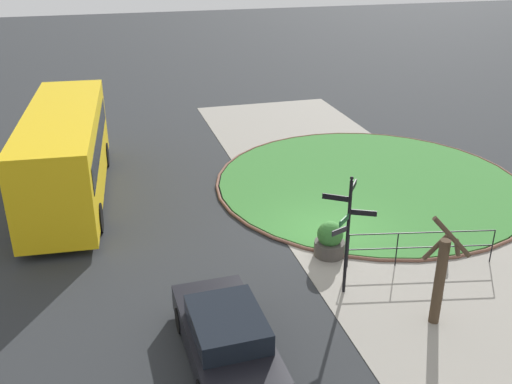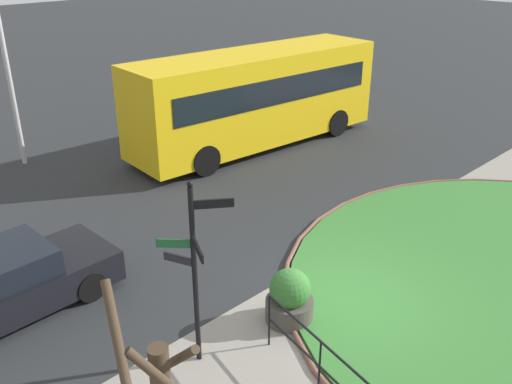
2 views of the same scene
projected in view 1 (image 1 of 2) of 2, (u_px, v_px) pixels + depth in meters
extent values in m
plane|color=#282B2D|center=(329.00, 235.00, 19.03)|extent=(120.00, 120.00, 0.00)
cube|color=gray|center=(390.00, 227.00, 19.58)|extent=(32.00, 7.51, 0.02)
cylinder|color=#387A33|center=(369.00, 182.00, 22.94)|extent=(11.86, 11.86, 0.10)
torus|color=brown|center=(369.00, 182.00, 22.94)|extent=(12.17, 12.17, 0.11)
cylinder|color=black|center=(347.00, 238.00, 15.35)|extent=(0.09, 0.09, 3.38)
sphere|color=black|center=(352.00, 178.00, 14.64)|extent=(0.10, 0.10, 0.10)
cube|color=black|center=(354.00, 186.00, 15.09)|extent=(0.53, 0.40, 0.15)
cube|color=black|center=(335.00, 198.00, 15.00)|extent=(0.42, 0.59, 0.15)
cube|color=black|center=(364.00, 213.00, 14.96)|extent=(0.33, 0.61, 0.15)
cube|color=#195128|center=(344.00, 220.00, 14.82)|extent=(0.41, 0.43, 0.15)
cube|color=black|center=(340.00, 231.00, 15.05)|extent=(0.23, 0.51, 0.15)
cylinder|color=black|center=(446.00, 248.00, 17.65)|extent=(0.18, 0.18, 0.64)
sphere|color=black|center=(448.00, 238.00, 17.51)|extent=(0.17, 0.17, 0.17)
cube|color=black|center=(423.00, 233.00, 16.89)|extent=(0.92, 4.28, 0.03)
cube|color=black|center=(421.00, 247.00, 17.09)|extent=(0.92, 4.28, 0.03)
cylinder|color=black|center=(348.00, 251.00, 16.98)|extent=(0.04, 0.04, 1.10)
cylinder|color=black|center=(397.00, 250.00, 17.07)|extent=(0.04, 0.04, 1.10)
cylinder|color=black|center=(445.00, 248.00, 17.16)|extent=(0.04, 0.04, 1.10)
cylinder|color=black|center=(492.00, 247.00, 17.25)|extent=(0.04, 0.04, 1.10)
cube|color=yellow|center=(66.00, 152.00, 21.04)|extent=(9.61, 3.16, 3.05)
cube|color=black|center=(28.00, 143.00, 20.65)|extent=(8.29, 0.64, 0.88)
cube|color=black|center=(99.00, 139.00, 21.09)|extent=(8.29, 0.64, 0.88)
cube|color=black|center=(76.00, 112.00, 25.22)|extent=(0.17, 2.01, 1.10)
cube|color=black|center=(73.00, 86.00, 24.74)|extent=(0.12, 1.35, 0.28)
cylinder|color=black|center=(49.00, 159.00, 24.08)|extent=(1.02, 0.37, 1.00)
cylinder|color=black|center=(105.00, 155.00, 24.48)|extent=(1.02, 0.37, 1.00)
cylinder|color=black|center=(26.00, 224.00, 18.68)|extent=(1.02, 0.37, 1.00)
cylinder|color=black|center=(98.00, 218.00, 19.08)|extent=(1.02, 0.37, 1.00)
cube|color=black|center=(226.00, 340.00, 13.34)|extent=(4.29, 1.91, 0.67)
cube|color=black|center=(227.00, 324.00, 12.95)|extent=(2.10, 1.63, 0.51)
cube|color=#EAEACC|center=(186.00, 293.00, 15.04)|extent=(0.03, 0.20, 0.12)
cube|color=#EAEACC|center=(226.00, 286.00, 15.33)|extent=(0.03, 0.20, 0.12)
cylinder|color=black|center=(181.00, 320.00, 14.35)|extent=(0.65, 0.24, 0.64)
cylinder|color=black|center=(244.00, 309.00, 14.79)|extent=(0.65, 0.24, 0.64)
cylinder|color=black|center=(278.00, 378.00, 12.50)|extent=(0.65, 0.24, 0.64)
cylinder|color=#47423D|center=(329.00, 248.00, 17.77)|extent=(0.94, 0.94, 0.48)
sphere|color=#33702D|center=(330.00, 234.00, 17.56)|extent=(0.80, 0.80, 0.80)
cylinder|color=#423323|center=(439.00, 282.00, 14.32)|extent=(0.26, 0.26, 2.39)
cylinder|color=#423323|center=(437.00, 246.00, 14.26)|extent=(0.14, 0.74, 0.75)
cylinder|color=#423323|center=(457.00, 248.00, 13.75)|extent=(0.55, 0.56, 0.73)
cylinder|color=#423323|center=(452.00, 237.00, 13.28)|extent=(0.47, 0.97, 1.03)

